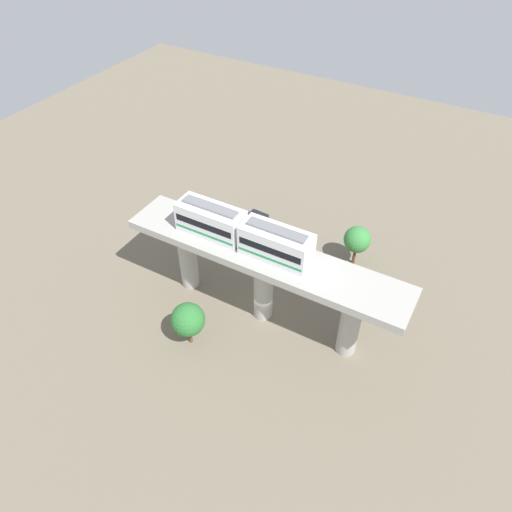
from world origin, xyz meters
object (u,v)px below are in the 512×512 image
object	(u,v)px
parked_car_red	(373,295)
parked_car_blue	(258,222)
tree_near_viaduct	(188,320)
train	(243,232)
tree_mid_lot	(357,240)

from	to	relation	value
parked_car_red	parked_car_blue	bearing A→B (deg)	80.89
parked_car_blue	tree_near_viaduct	distance (m)	19.49
parked_car_blue	train	bearing A→B (deg)	-152.95
train	tree_near_viaduct	world-z (taller)	train
tree_near_viaduct	parked_car_blue	bearing A→B (deg)	9.16
parked_car_blue	tree_near_viaduct	xyz separation A→B (m)	(-19.08, -3.08, 2.49)
parked_car_blue	parked_car_red	bearing A→B (deg)	-102.51
train	parked_car_blue	size ratio (longest dim) A/B	3.14
train	tree_mid_lot	xyz separation A→B (m)	(11.90, -7.60, -6.57)
train	tree_near_viaduct	bearing A→B (deg)	161.28
parked_car_red	tree_near_viaduct	xyz separation A→B (m)	(-14.10, 13.70, 2.49)
parked_car_red	tree_near_viaduct	world-z (taller)	tree_near_viaduct
tree_near_viaduct	tree_mid_lot	distance (m)	20.95
parked_car_blue	tree_mid_lot	world-z (taller)	tree_mid_lot
train	parked_car_blue	distance (m)	16.50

